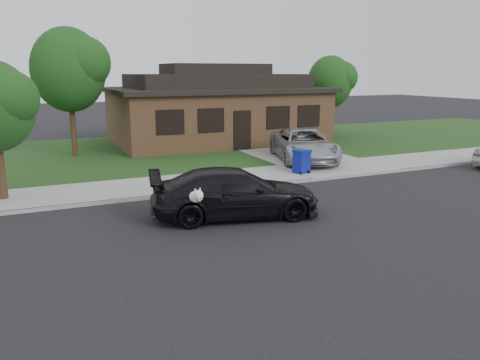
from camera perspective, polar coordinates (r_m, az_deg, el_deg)
name	(u,v)px	position (r m, az deg, el deg)	size (l,w,h in m)	color
ground	(271,217)	(14.32, 3.81, -4.47)	(120.00, 120.00, 0.00)	black
sidewalk	(213,181)	(18.72, -3.34, -0.09)	(60.00, 3.00, 0.12)	gray
curb	(227,189)	(17.36, -1.58, -1.11)	(60.00, 0.12, 0.12)	gray
lawn	(161,151)	(26.21, -9.57, 3.55)	(60.00, 13.00, 0.13)	#193814
driveway	(283,151)	(25.67, 5.27, 3.49)	(4.50, 13.00, 0.14)	gray
sedan	(235,193)	(14.11, -0.59, -1.58)	(5.42, 3.10, 1.48)	black
minivan	(304,145)	(22.73, 7.77, 4.30)	(2.51, 5.44, 1.51)	#B0B3B7
recycling_bin	(302,161)	(19.93, 7.51, 2.28)	(0.71, 0.71, 0.99)	#0C158A
house	(215,108)	(29.07, -3.01, 8.74)	(12.60, 8.60, 4.65)	#422B1C
tree_0	(72,68)	(25.02, -19.77, 12.70)	(3.78, 3.60, 6.34)	#332114
tree_1	(333,81)	(32.32, 11.23, 11.75)	(3.15, 3.00, 5.25)	#332114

